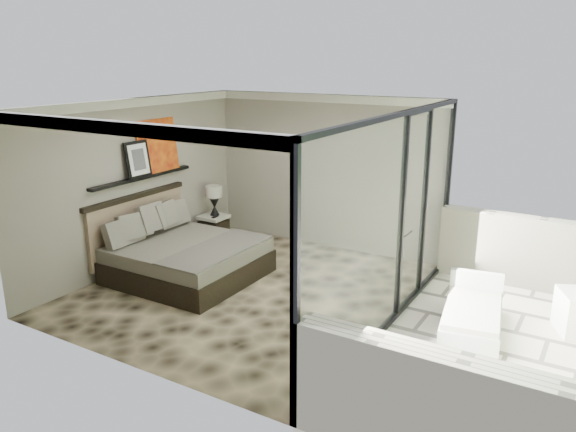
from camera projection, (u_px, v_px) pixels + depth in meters
The scene contains 13 objects.
floor at pixel (249, 290), 8.57m from camera, with size 5.00×5.00×0.00m, color black.
ceiling at pixel (245, 105), 7.81m from camera, with size 4.50×5.00×0.02m, color silver.
back_wall at pixel (325, 172), 10.24m from camera, with size 4.50×0.02×2.80m, color gray.
left_wall at pixel (136, 184), 9.29m from camera, with size 0.02×5.00×2.80m, color gray.
glass_wall at pixel (393, 224), 7.08m from camera, with size 0.08×5.00×2.80m, color white.
terrace_slab at pixel (506, 359), 6.74m from camera, with size 3.00×5.00×0.12m, color #BDB4A1.
picture_ledge at pixel (143, 177), 9.32m from camera, with size 0.12×2.20×0.05m, color black.
bed at pixel (183, 255), 9.03m from camera, with size 2.16×2.09×1.19m.
nightstand at pixel (214, 229), 10.76m from camera, with size 0.48×0.48×0.48m, color black.
table_lamp at pixel (214, 197), 10.61m from camera, with size 0.31×0.31×0.57m.
abstract_canvas at pixel (157, 146), 9.53m from camera, with size 0.04×0.90×0.90m, color #A4120E.
framed_print at pixel (138, 159), 9.11m from camera, with size 0.03×0.50×0.60m, color black.
lounger at pixel (472, 316), 7.33m from camera, with size 0.94×1.53×0.56m.
Camera 1 is at (4.58, -6.50, 3.44)m, focal length 35.00 mm.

